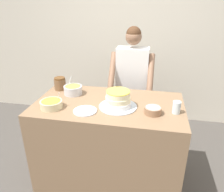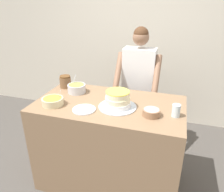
# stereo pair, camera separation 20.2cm
# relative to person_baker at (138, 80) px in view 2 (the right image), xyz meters

# --- Properties ---
(wall_back) EXTENTS (10.00, 0.05, 2.60)m
(wall_back) POSITION_rel_person_baker_xyz_m (-0.15, 0.83, 0.35)
(wall_back) COLOR beige
(wall_back) RESTS_ON ground_plane
(counter) EXTENTS (1.43, 0.79, 0.95)m
(counter) POSITION_rel_person_baker_xyz_m (-0.15, -0.73, -0.48)
(counter) COLOR #8C6B4C
(counter) RESTS_ON ground_plane
(person_baker) EXTENTS (0.53, 0.45, 1.58)m
(person_baker) POSITION_rel_person_baker_xyz_m (0.00, 0.00, 0.00)
(person_baker) COLOR #2D2D38
(person_baker) RESTS_ON ground_plane
(cake) EXTENTS (0.35, 0.35, 0.16)m
(cake) POSITION_rel_person_baker_xyz_m (-0.05, -0.80, 0.07)
(cake) COLOR silver
(cake) RESTS_ON counter
(frosting_bowl_pink) EXTENTS (0.15, 0.15, 0.06)m
(frosting_bowl_pink) POSITION_rel_person_baker_xyz_m (0.27, -0.86, 0.03)
(frosting_bowl_pink) COLOR #936B4C
(frosting_bowl_pink) RESTS_ON counter
(frosting_bowl_olive) EXTENTS (0.19, 0.19, 0.18)m
(frosting_bowl_olive) POSITION_rel_person_baker_xyz_m (-0.56, -0.59, 0.05)
(frosting_bowl_olive) COLOR silver
(frosting_bowl_olive) RESTS_ON counter
(frosting_bowl_orange) EXTENTS (0.20, 0.20, 0.15)m
(frosting_bowl_orange) POSITION_rel_person_baker_xyz_m (-0.64, -0.93, 0.04)
(frosting_bowl_orange) COLOR beige
(frosting_bowl_orange) RESTS_ON counter
(drinking_glass) EXTENTS (0.07, 0.07, 0.11)m
(drinking_glass) POSITION_rel_person_baker_xyz_m (0.48, -0.82, 0.05)
(drinking_glass) COLOR silver
(drinking_glass) RESTS_ON counter
(ceramic_plate) EXTENTS (0.21, 0.21, 0.01)m
(ceramic_plate) POSITION_rel_person_baker_xyz_m (-0.32, -0.94, 0.00)
(ceramic_plate) COLOR silver
(ceramic_plate) RESTS_ON counter
(stoneware_jar) EXTENTS (0.12, 0.12, 0.14)m
(stoneware_jar) POSITION_rel_person_baker_xyz_m (-0.74, -0.49, 0.06)
(stoneware_jar) COLOR brown
(stoneware_jar) RESTS_ON counter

